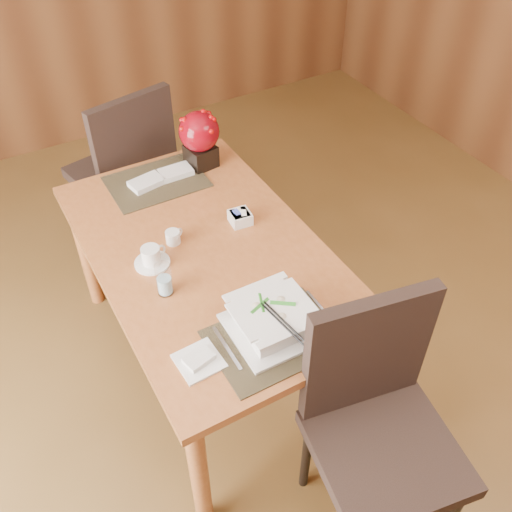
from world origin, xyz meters
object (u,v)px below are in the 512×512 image
soup_setting (272,319)px  far_chair (127,166)px  dining_table (208,266)px  berry_decor (200,136)px  creamer_jug (173,237)px  bread_plate (199,361)px  sugar_caddy (240,218)px  coffee_cup (151,257)px  near_chair (377,414)px  water_glass (164,279)px

soup_setting → far_chair: bearing=91.7°
dining_table → berry_decor: berry_decor is taller
creamer_jug → berry_decor: bearing=31.5°
bread_plate → far_chair: bearing=80.1°
sugar_caddy → far_chair: far_chair is taller
dining_table → coffee_cup: size_ratio=10.31×
far_chair → dining_table: bearing=78.5°
soup_setting → bread_plate: soup_setting is taller
berry_decor → near_chair: bearing=-91.5°
coffee_cup → creamer_jug: (0.13, 0.08, -0.01)m
dining_table → far_chair: size_ratio=1.44×
water_glass → near_chair: size_ratio=0.14×
bread_plate → near_chair: 0.65m
soup_setting → coffee_cup: bearing=115.1°
coffee_cup → bread_plate: 0.54m
sugar_caddy → near_chair: bearing=-89.6°
bread_plate → near_chair: bearing=-39.0°
sugar_caddy → far_chair: bearing=103.7°
soup_setting → bread_plate: (-0.29, 0.00, -0.05)m
sugar_caddy → coffee_cup: bearing=-172.7°
near_chair → far_chair: bearing=106.8°
creamer_jug → berry_decor: size_ratio=0.28×
dining_table → bread_plate: bearing=-118.5°
near_chair → water_glass: bearing=131.1°
creamer_jug → soup_setting: bearing=-100.5°
berry_decor → near_chair: 1.51m
bread_plate → coffee_cup: bearing=85.3°
creamer_jug → far_chair: bearing=63.0°
coffee_cup → far_chair: (0.22, 0.96, -0.20)m
coffee_cup → soup_setting: bearing=-65.5°
berry_decor → bread_plate: bearing=-116.0°
dining_table → creamer_jug: creamer_jug is taller
near_chair → berry_decor: bearing=98.5°
creamer_jug → sugar_caddy: (0.31, -0.02, -0.00)m
soup_setting → creamer_jug: size_ratio=3.79×
soup_setting → near_chair: (0.20, -0.39, -0.22)m
dining_table → water_glass: bearing=-149.4°
water_glass → near_chair: 0.92m
water_glass → bread_plate: 0.37m
coffee_cup → sugar_caddy: 0.44m
dining_table → water_glass: water_glass is taller
soup_setting → bread_plate: 0.30m
water_glass → bread_plate: water_glass is taller
creamer_jug → far_chair: size_ratio=0.08×
water_glass → bread_plate: bearing=-94.8°
coffee_cup → sugar_caddy: bearing=7.3°
sugar_caddy → berry_decor: size_ratio=0.31×
dining_table → sugar_caddy: sugar_caddy is taller
creamer_jug → sugar_caddy: 0.31m
creamer_jug → berry_decor: berry_decor is taller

